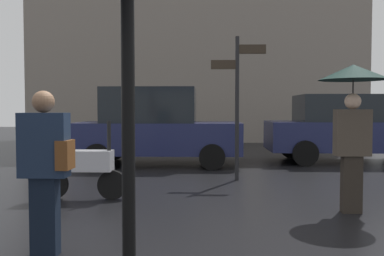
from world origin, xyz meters
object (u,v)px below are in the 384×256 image
(parked_scooter, at_px, (80,164))
(street_signpost, at_px, (237,93))
(pedestrian_with_umbrella, at_px, (353,99))
(pedestrian_with_bag, at_px, (46,163))
(parked_car_left, at_px, (156,127))
(parked_car_right, at_px, (351,128))

(parked_scooter, bearing_deg, street_signpost, 39.04)
(pedestrian_with_umbrella, relative_size, pedestrian_with_bag, 1.27)
(pedestrian_with_bag, relative_size, street_signpost, 0.56)
(pedestrian_with_umbrella, distance_m, parked_scooter, 4.15)
(pedestrian_with_bag, height_order, parked_car_left, parked_car_left)
(parked_scooter, bearing_deg, parked_car_left, 83.82)
(pedestrian_with_umbrella, distance_m, street_signpost, 2.93)
(street_signpost, bearing_deg, parked_car_right, 42.56)
(parked_car_right, height_order, street_signpost, street_signpost)
(pedestrian_with_umbrella, distance_m, parked_car_right, 5.90)
(parked_car_left, bearing_deg, pedestrian_with_umbrella, 118.46)
(pedestrian_with_umbrella, xyz_separation_m, parked_scooter, (-3.97, 0.72, -0.99))
(pedestrian_with_umbrella, bearing_deg, parked_car_right, -125.88)
(parked_scooter, distance_m, parked_car_right, 7.59)
(pedestrian_with_bag, xyz_separation_m, street_signpost, (2.16, 4.39, 0.82))
(parked_scooter, bearing_deg, pedestrian_with_bag, -76.78)
(pedestrian_with_umbrella, height_order, parked_scooter, pedestrian_with_umbrella)
(pedestrian_with_umbrella, relative_size, street_signpost, 0.71)
(parked_scooter, height_order, parked_car_right, parked_car_right)
(pedestrian_with_bag, distance_m, parked_car_right, 9.13)
(parked_scooter, bearing_deg, parked_car_right, 43.00)
(pedestrian_with_umbrella, height_order, street_signpost, street_signpost)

